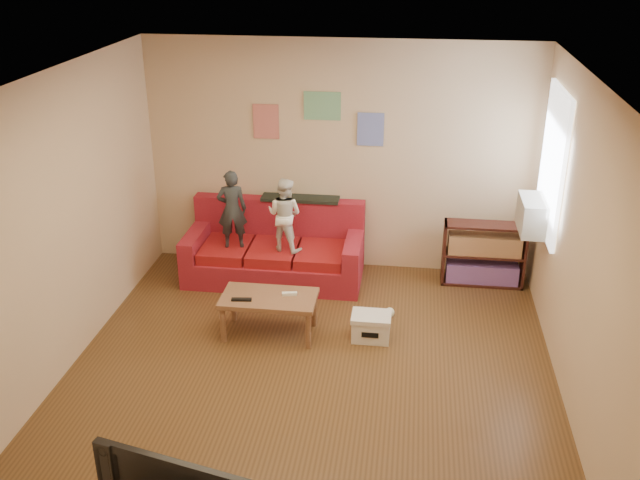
# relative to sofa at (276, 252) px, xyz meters

# --- Properties ---
(room_shell) EXTENTS (4.52, 5.02, 2.72)m
(room_shell) POSITION_rel_sofa_xyz_m (0.69, -2.07, 1.05)
(room_shell) COLOR brown
(room_shell) RESTS_ON ground
(sofa) EXTENTS (2.03, 0.93, 0.89)m
(sofa) POSITION_rel_sofa_xyz_m (0.00, 0.00, 0.00)
(sofa) COLOR maroon
(sofa) RESTS_ON ground
(child_a) EXTENTS (0.37, 0.28, 0.91)m
(child_a) POSITION_rel_sofa_xyz_m (-0.45, -0.17, 0.58)
(child_a) COLOR #2A2F33
(child_a) RESTS_ON sofa
(child_b) EXTENTS (0.49, 0.43, 0.85)m
(child_b) POSITION_rel_sofa_xyz_m (0.15, -0.17, 0.55)
(child_b) COLOR white
(child_b) RESTS_ON sofa
(coffee_table) EXTENTS (0.95, 0.52, 0.43)m
(coffee_table) POSITION_rel_sofa_xyz_m (0.19, -1.31, 0.07)
(coffee_table) COLOR brown
(coffee_table) RESTS_ON ground
(remote) EXTENTS (0.20, 0.07, 0.02)m
(remote) POSITION_rel_sofa_xyz_m (-0.06, -1.43, 0.14)
(remote) COLOR black
(remote) RESTS_ON coffee_table
(game_controller) EXTENTS (0.15, 0.07, 0.03)m
(game_controller) POSITION_rel_sofa_xyz_m (0.39, -1.26, 0.14)
(game_controller) COLOR white
(game_controller) RESTS_ON coffee_table
(bookshelf) EXTENTS (0.92, 0.28, 0.74)m
(bookshelf) POSITION_rel_sofa_xyz_m (2.39, 0.12, 0.03)
(bookshelf) COLOR #3A1813
(bookshelf) RESTS_ON ground
(window) EXTENTS (0.04, 1.08, 1.48)m
(window) POSITION_rel_sofa_xyz_m (2.91, -0.42, 1.34)
(window) COLOR white
(window) RESTS_ON room_shell
(ac_unit) EXTENTS (0.28, 0.55, 0.35)m
(ac_unit) POSITION_rel_sofa_xyz_m (2.79, -0.42, 0.78)
(ac_unit) COLOR #B7B2A3
(ac_unit) RESTS_ON window
(artwork_left) EXTENTS (0.30, 0.01, 0.40)m
(artwork_left) POSITION_rel_sofa_xyz_m (-0.16, 0.42, 1.45)
(artwork_left) COLOR #D87266
(artwork_left) RESTS_ON room_shell
(artwork_center) EXTENTS (0.42, 0.01, 0.32)m
(artwork_center) POSITION_rel_sofa_xyz_m (0.49, 0.42, 1.65)
(artwork_center) COLOR #72B27F
(artwork_center) RESTS_ON room_shell
(artwork_right) EXTENTS (0.30, 0.01, 0.38)m
(artwork_right) POSITION_rel_sofa_xyz_m (1.04, 0.42, 1.40)
(artwork_right) COLOR #727FCC
(artwork_right) RESTS_ON room_shell
(file_box) EXTENTS (0.39, 0.30, 0.27)m
(file_box) POSITION_rel_sofa_xyz_m (1.21, -1.27, -0.16)
(file_box) COLOR white
(file_box) RESTS_ON ground
(tissue) EXTENTS (0.13, 0.13, 0.10)m
(tissue) POSITION_rel_sofa_xyz_m (1.38, -0.81, -0.25)
(tissue) COLOR #EFEFCD
(tissue) RESTS_ON ground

